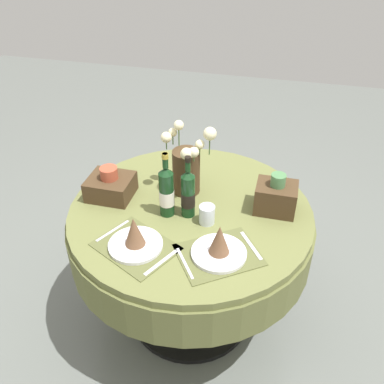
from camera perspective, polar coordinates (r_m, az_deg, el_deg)
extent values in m
plane|color=slate|center=(2.64, -0.17, -15.72)|extent=(8.00, 8.00, 0.00)
cylinder|color=olive|center=(2.10, -0.20, -2.68)|extent=(1.20, 1.20, 0.04)
cylinder|color=#626738|center=(2.18, -0.19, -5.33)|extent=(1.22, 1.22, 0.22)
cylinder|color=black|center=(2.35, -0.18, -9.86)|extent=(0.12, 0.12, 0.71)
cylinder|color=black|center=(2.62, -0.17, -15.52)|extent=(0.70, 0.70, 0.03)
cube|color=brown|center=(1.89, -7.57, -7.28)|extent=(0.42, 0.39, 0.00)
cylinder|color=white|center=(1.89, -7.59, -7.05)|extent=(0.24, 0.24, 0.02)
cone|color=brown|center=(1.84, -7.78, -5.25)|extent=(0.09, 0.09, 0.14)
cube|color=silver|center=(1.98, -10.62, -5.14)|extent=(0.10, 0.17, 0.00)
cube|color=silver|center=(1.81, -4.20, -9.43)|extent=(0.10, 0.18, 0.00)
cube|color=brown|center=(1.84, 3.61, -8.41)|extent=(0.43, 0.41, 0.00)
cylinder|color=white|center=(1.84, 3.62, -8.18)|extent=(0.24, 0.24, 0.02)
cone|color=brown|center=(1.78, 3.72, -6.37)|extent=(0.09, 0.09, 0.14)
cube|color=silver|center=(1.80, -0.98, -9.54)|extent=(0.12, 0.16, 0.00)
cube|color=silver|center=(1.90, 7.95, -7.13)|extent=(0.12, 0.17, 0.00)
cylinder|color=#47331E|center=(2.15, -0.78, 2.75)|extent=(0.14, 0.14, 0.23)
sphere|color=beige|center=(1.98, 0.13, 5.40)|extent=(0.05, 0.05, 0.05)
cylinder|color=#4C7038|center=(2.00, 0.13, 4.60)|extent=(0.01, 0.01, 0.04)
sphere|color=beige|center=(2.08, -3.50, 7.35)|extent=(0.05, 0.05, 0.05)
cylinder|color=#4C7038|center=(2.10, -3.46, 6.36)|extent=(0.01, 0.01, 0.05)
sphere|color=beige|center=(2.12, -2.62, 8.02)|extent=(0.04, 0.04, 0.04)
cylinder|color=#4C7038|center=(2.14, -2.59, 7.07)|extent=(0.01, 0.01, 0.05)
sphere|color=beige|center=(2.09, -1.80, 8.98)|extent=(0.05, 0.05, 0.05)
cylinder|color=#4C7038|center=(2.12, -1.77, 7.42)|extent=(0.01, 0.01, 0.10)
sphere|color=beige|center=(2.01, 2.42, 7.84)|extent=(0.06, 0.06, 0.06)
cylinder|color=#4C7038|center=(2.04, 2.38, 6.17)|extent=(0.01, 0.01, 0.09)
sphere|color=beige|center=(2.03, 1.05, 6.41)|extent=(0.05, 0.05, 0.05)
cylinder|color=#4C7038|center=(2.05, 1.04, 5.56)|extent=(0.01, 0.01, 0.04)
sphere|color=beige|center=(1.98, -0.75, 5.16)|extent=(0.06, 0.06, 0.06)
cylinder|color=#4C7038|center=(2.00, -0.74, 4.38)|extent=(0.01, 0.01, 0.02)
cylinder|color=#143819|center=(1.99, -0.45, -0.56)|extent=(0.07, 0.07, 0.22)
cylinder|color=black|center=(2.00, -0.45, -0.97)|extent=(0.07, 0.07, 0.07)
cone|color=#143819|center=(1.92, -0.47, 2.43)|extent=(0.07, 0.07, 0.03)
cylinder|color=#143819|center=(1.89, -0.47, 3.76)|extent=(0.02, 0.02, 0.08)
cylinder|color=black|center=(1.88, -0.48, 4.42)|extent=(0.03, 0.03, 0.02)
cylinder|color=#143819|center=(1.99, -3.43, -0.29)|extent=(0.07, 0.07, 0.23)
cylinder|color=silver|center=(2.00, -3.41, -0.71)|extent=(0.07, 0.07, 0.08)
cone|color=#143819|center=(1.92, -3.57, 2.88)|extent=(0.07, 0.07, 0.03)
cylinder|color=#143819|center=(1.89, -3.62, 4.23)|extent=(0.03, 0.03, 0.07)
cylinder|color=#B29933|center=(1.88, -3.65, 4.87)|extent=(0.03, 0.03, 0.02)
cylinder|color=silver|center=(1.98, 2.02, -3.05)|extent=(0.07, 0.07, 0.09)
cube|color=#47331E|center=(2.19, -10.87, 0.68)|extent=(0.22, 0.20, 0.11)
cylinder|color=#B24C33|center=(2.14, -11.11, 2.51)|extent=(0.09, 0.09, 0.06)
cube|color=#47331E|center=(2.08, 11.20, -0.76)|extent=(0.20, 0.16, 0.14)
cylinder|color=#4C7F4C|center=(2.02, 11.52, 1.56)|extent=(0.07, 0.07, 0.06)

